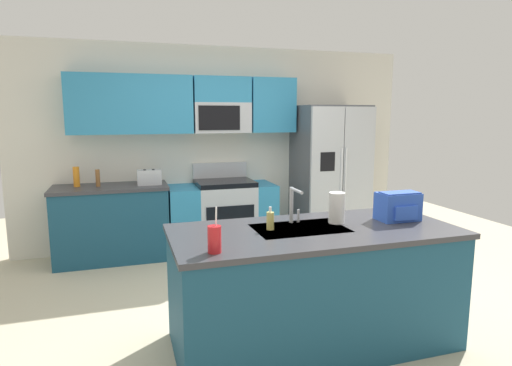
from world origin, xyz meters
name	(u,v)px	position (x,y,z in m)	size (l,w,h in m)	color
ground_plane	(273,307)	(0.00, 0.00, 0.00)	(9.00, 9.00, 0.00)	beige
kitchen_wall_unit	(210,134)	(-0.14, 2.08, 1.47)	(5.20, 0.43, 2.60)	silver
back_counter	(112,223)	(-1.40, 1.80, 0.45)	(1.32, 0.63, 0.90)	navy
range_oven	(222,216)	(-0.06, 1.80, 0.44)	(1.36, 0.61, 1.10)	#B7BABF
refrigerator	(330,175)	(1.43, 1.73, 0.93)	(0.90, 0.76, 1.85)	#4C4F54
island_counter	(313,286)	(0.09, -0.66, 0.45)	(2.12, 0.95, 0.90)	navy
toaster	(149,177)	(-0.95, 1.75, 0.99)	(0.28, 0.16, 0.18)	#B7BABF
pepper_mill	(98,178)	(-1.53, 1.80, 1.00)	(0.05, 0.05, 0.20)	brown
bottle_orange	(76,177)	(-1.77, 1.85, 1.02)	(0.07, 0.07, 0.23)	orange
sink_faucet	(293,202)	(-0.01, -0.47, 1.07)	(0.08, 0.21, 0.28)	#B7BABF
drink_cup_red	(214,239)	(-0.74, -0.99, 0.99)	(0.08, 0.08, 0.29)	red
soap_dispenser	(270,220)	(-0.24, -0.59, 0.97)	(0.06, 0.06, 0.17)	#D8CC66
paper_towel_roll	(337,208)	(0.32, -0.56, 1.02)	(0.12, 0.12, 0.24)	white
backpack	(398,206)	(0.83, -0.62, 1.02)	(0.32, 0.22, 0.23)	blue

